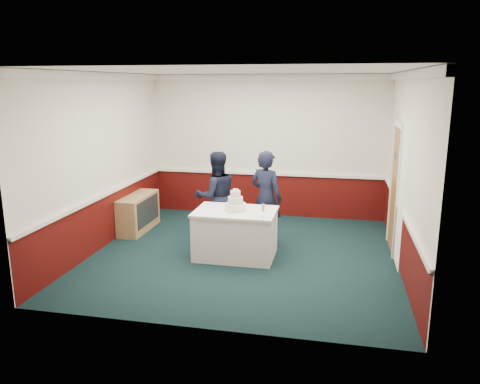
% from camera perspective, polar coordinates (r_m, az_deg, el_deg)
% --- Properties ---
extents(ground, '(5.00, 5.00, 0.00)m').
position_cam_1_polar(ground, '(7.95, 0.48, -7.59)').
color(ground, black).
rests_on(ground, ground).
extents(room_shell, '(5.00, 5.00, 3.00)m').
position_cam_1_polar(room_shell, '(8.07, 1.92, 7.09)').
color(room_shell, silver).
rests_on(room_shell, ground).
extents(sideboard, '(0.41, 1.20, 0.70)m').
position_cam_1_polar(sideboard, '(9.33, -12.27, -2.49)').
color(sideboard, '#9C7A4B').
rests_on(sideboard, ground).
extents(cake_table, '(1.32, 0.92, 0.79)m').
position_cam_1_polar(cake_table, '(7.74, -0.55, -5.04)').
color(cake_table, white).
rests_on(cake_table, ground).
extents(wedding_cake, '(0.35, 0.35, 0.36)m').
position_cam_1_polar(wedding_cake, '(7.60, -0.56, -1.46)').
color(wedding_cake, white).
rests_on(wedding_cake, cake_table).
extents(cake_knife, '(0.06, 0.22, 0.00)m').
position_cam_1_polar(cake_knife, '(7.44, -1.12, -2.63)').
color(cake_knife, silver).
rests_on(cake_knife, cake_table).
extents(champagne_flute, '(0.05, 0.05, 0.21)m').
position_cam_1_polar(champagne_flute, '(7.24, 2.83, -2.00)').
color(champagne_flute, silver).
rests_on(champagne_flute, cake_table).
extents(person_man, '(1.00, 0.94, 1.64)m').
position_cam_1_polar(person_man, '(8.47, -2.91, -0.53)').
color(person_man, black).
rests_on(person_man, ground).
extents(person_woman, '(0.73, 0.62, 1.69)m').
position_cam_1_polar(person_woman, '(8.26, 3.19, -0.71)').
color(person_woman, black).
rests_on(person_woman, ground).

